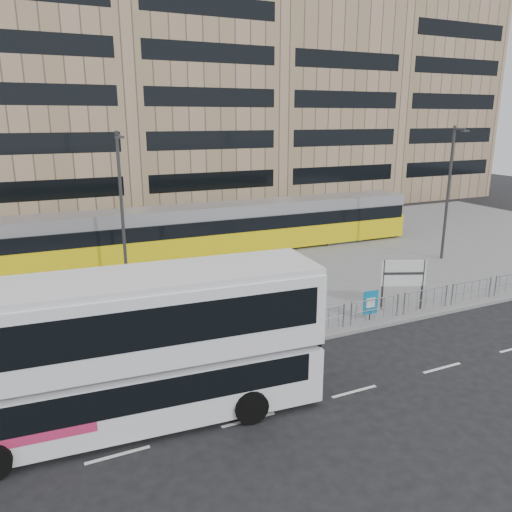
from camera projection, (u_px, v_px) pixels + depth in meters
name	position (u px, v px, depth m)	size (l,w,h in m)	color
ground	(338.00, 337.00, 21.49)	(120.00, 120.00, 0.00)	black
plaza	(233.00, 264.00, 31.96)	(64.00, 24.00, 0.15)	slate
kerb	(337.00, 335.00, 21.51)	(64.00, 0.25, 0.17)	gray
building_row	(159.00, 77.00, 48.62)	(70.40, 18.40, 31.20)	maroon
pedestrian_barrier	(370.00, 305.00, 22.47)	(32.07, 0.07, 1.10)	gray
road_markings	(422.00, 373.00, 18.39)	(62.00, 0.12, 0.01)	white
double_decker_bus	(127.00, 346.00, 14.84)	(11.95, 3.65, 4.71)	white
tram	(222.00, 229.00, 33.81)	(28.61, 3.24, 3.37)	yellow
station_sign	(403.00, 275.00, 23.75)	(2.00, 0.91, 2.46)	#2D2D30
ad_panel	(370.00, 303.00, 22.70)	(0.75, 0.12, 1.39)	#2D2D30
pedestrian	(226.00, 282.00, 25.62)	(0.58, 0.38, 1.60)	black
traffic_light_west	(179.00, 296.00, 20.25)	(0.23, 0.25, 3.10)	#2D2D30
lamp_post_west	(122.00, 203.00, 26.79)	(0.45, 1.04, 8.31)	#2D2D30
lamp_post_east	(449.00, 189.00, 31.61)	(0.45, 1.04, 8.49)	#2D2D30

